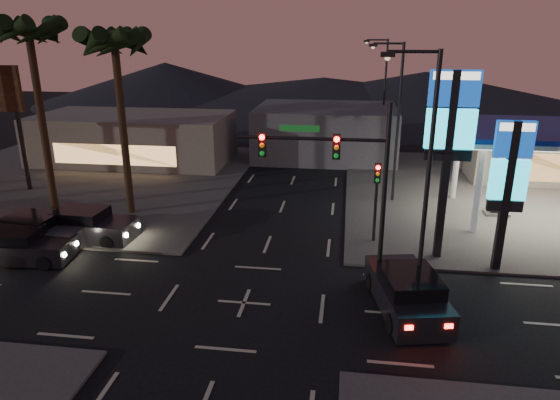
# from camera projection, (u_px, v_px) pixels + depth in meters

# --- Properties ---
(ground) EXTENTS (140.00, 140.00, 0.00)m
(ground) POSITION_uv_depth(u_px,v_px,m) (244.00, 303.00, 20.47)
(ground) COLOR black
(ground) RESTS_ON ground
(corner_lot_ne) EXTENTS (24.00, 24.00, 0.12)m
(corner_lot_ne) POSITION_uv_depth(u_px,v_px,m) (527.00, 197.00, 33.40)
(corner_lot_ne) COLOR #47443F
(corner_lot_ne) RESTS_ON ground
(corner_lot_nw) EXTENTS (24.00, 24.00, 0.12)m
(corner_lot_nw) POSITION_uv_depth(u_px,v_px,m) (79.00, 179.00, 37.53)
(corner_lot_nw) COLOR #47443F
(corner_lot_nw) RESTS_ON ground
(convenience_store) EXTENTS (10.00, 6.00, 4.00)m
(convenience_store) POSITION_uv_depth(u_px,v_px,m) (537.00, 153.00, 37.22)
(convenience_store) COLOR #726B5B
(convenience_store) RESTS_ON ground
(pylon_sign_tall) EXTENTS (2.20, 0.35, 9.00)m
(pylon_sign_tall) POSITION_uv_depth(u_px,v_px,m) (450.00, 129.00, 22.49)
(pylon_sign_tall) COLOR black
(pylon_sign_tall) RESTS_ON ground
(pylon_sign_short) EXTENTS (1.60, 0.35, 7.00)m
(pylon_sign_short) POSITION_uv_depth(u_px,v_px,m) (509.00, 174.00, 21.78)
(pylon_sign_short) COLOR black
(pylon_sign_short) RESTS_ON ground
(traffic_signal_mast) EXTENTS (6.10, 0.39, 8.00)m
(traffic_signal_mast) POSITION_uv_depth(u_px,v_px,m) (342.00, 171.00, 20.18)
(traffic_signal_mast) COLOR black
(traffic_signal_mast) RESTS_ON ground
(pedestal_signal) EXTENTS (0.32, 0.39, 4.30)m
(pedestal_signal) POSITION_uv_depth(u_px,v_px,m) (377.00, 190.00, 25.38)
(pedestal_signal) COLOR black
(pedestal_signal) RESTS_ON ground
(streetlight_near) EXTENTS (2.14, 0.25, 10.00)m
(streetlight_near) POSITION_uv_depth(u_px,v_px,m) (423.00, 168.00, 18.70)
(streetlight_near) COLOR black
(streetlight_near) RESTS_ON ground
(streetlight_mid) EXTENTS (2.14, 0.25, 10.00)m
(streetlight_mid) POSITION_uv_depth(u_px,v_px,m) (395.00, 114.00, 30.90)
(streetlight_mid) COLOR black
(streetlight_mid) RESTS_ON ground
(streetlight_far) EXTENTS (2.14, 0.25, 10.00)m
(streetlight_far) POSITION_uv_depth(u_px,v_px,m) (382.00, 90.00, 44.04)
(streetlight_far) COLOR black
(streetlight_far) RESTS_ON ground
(palm_a) EXTENTS (4.41, 4.41, 10.86)m
(palm_a) POSITION_uv_depth(u_px,v_px,m) (115.00, 53.00, 27.52)
(palm_a) COLOR black
(palm_a) RESTS_ON ground
(palm_b) EXTENTS (4.41, 4.41, 11.46)m
(palm_b) POSITION_uv_depth(u_px,v_px,m) (30.00, 43.00, 28.00)
(palm_b) COLOR black
(palm_b) RESTS_ON ground
(building_far_west) EXTENTS (16.00, 8.00, 4.00)m
(building_far_west) POSITION_uv_depth(u_px,v_px,m) (135.00, 138.00, 42.28)
(building_far_west) COLOR #726B5B
(building_far_west) RESTS_ON ground
(building_far_mid) EXTENTS (12.00, 9.00, 4.40)m
(building_far_mid) POSITION_uv_depth(u_px,v_px,m) (326.00, 132.00, 43.91)
(building_far_mid) COLOR #4C4C51
(building_far_mid) RESTS_ON ground
(hill_left) EXTENTS (40.00, 40.00, 6.00)m
(hill_left) POSITION_uv_depth(u_px,v_px,m) (166.00, 82.00, 79.04)
(hill_left) COLOR black
(hill_left) RESTS_ON ground
(hill_right) EXTENTS (50.00, 50.00, 5.00)m
(hill_right) POSITION_uv_depth(u_px,v_px,m) (425.00, 89.00, 74.05)
(hill_right) COLOR black
(hill_right) RESTS_ON ground
(hill_center) EXTENTS (60.00, 60.00, 4.00)m
(hill_center) POSITION_uv_depth(u_px,v_px,m) (324.00, 91.00, 76.14)
(hill_center) COLOR black
(hill_center) RESTS_ON ground
(car_lane_a_front) EXTENTS (5.01, 2.39, 1.59)m
(car_lane_a_front) POSITION_uv_depth(u_px,v_px,m) (21.00, 247.00, 24.02)
(car_lane_a_front) COLOR black
(car_lane_a_front) RESTS_ON ground
(car_lane_b_front) EXTENTS (5.24, 2.50, 1.66)m
(car_lane_b_front) POSITION_uv_depth(u_px,v_px,m) (38.00, 232.00, 25.71)
(car_lane_b_front) COLOR #505052
(car_lane_b_front) RESTS_ON ground
(car_lane_b_mid) EXTENTS (5.27, 2.43, 1.68)m
(car_lane_b_mid) POSITION_uv_depth(u_px,v_px,m) (87.00, 225.00, 26.52)
(car_lane_b_mid) COLOR black
(car_lane_b_mid) RESTS_ON ground
(suv_station) EXTENTS (3.16, 5.50, 1.74)m
(suv_station) POSITION_uv_depth(u_px,v_px,m) (407.00, 292.00, 19.72)
(suv_station) COLOR black
(suv_station) RESTS_ON ground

